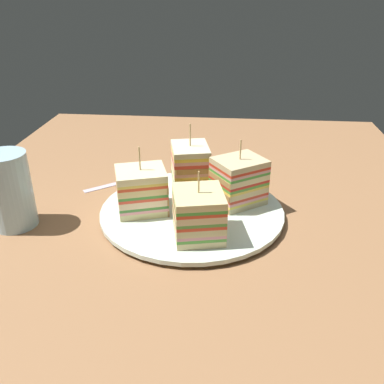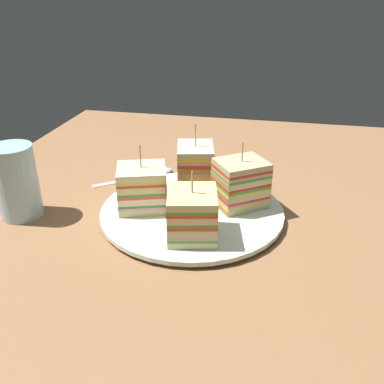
# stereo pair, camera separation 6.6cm
# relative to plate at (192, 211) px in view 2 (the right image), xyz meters

# --- Properties ---
(ground_plane) EXTENTS (1.12, 0.88, 0.02)m
(ground_plane) POSITION_rel_plate_xyz_m (0.00, 0.00, -0.02)
(ground_plane) COLOR #936642
(plate) EXTENTS (0.30, 0.30, 0.01)m
(plate) POSITION_rel_plate_xyz_m (0.00, 0.00, 0.00)
(plate) COLOR white
(plate) RESTS_ON ground_plane
(sandwich_wedge_0) EXTENTS (0.10, 0.10, 0.11)m
(sandwich_wedge_0) POSITION_rel_plate_xyz_m (-0.03, 0.07, 0.04)
(sandwich_wedge_0) COLOR beige
(sandwich_wedge_0) RESTS_ON plate
(sandwich_wedge_1) EXTENTS (0.09, 0.08, 0.12)m
(sandwich_wedge_1) POSITION_rel_plate_xyz_m (-0.08, -0.01, 0.04)
(sandwich_wedge_1) COLOR #D3B685
(sandwich_wedge_1) RESTS_ON plate
(sandwich_wedge_2) EXTENTS (0.09, 0.09, 0.11)m
(sandwich_wedge_2) POSITION_rel_plate_xyz_m (0.01, -0.08, 0.04)
(sandwich_wedge_2) COLOR #D2C48B
(sandwich_wedge_2) RESTS_ON plate
(sandwich_wedge_3) EXTENTS (0.09, 0.08, 0.10)m
(sandwich_wedge_3) POSITION_rel_plate_xyz_m (0.08, 0.02, 0.04)
(sandwich_wedge_3) COLOR beige
(sandwich_wedge_3) RESTS_ON plate
(chip_pile) EXTENTS (0.07, 0.07, 0.03)m
(chip_pile) POSITION_rel_plate_xyz_m (0.00, 0.00, 0.02)
(chip_pile) COLOR #DBC064
(chip_pile) RESTS_ON plate
(spoon) EXTENTS (0.11, 0.14, 0.01)m
(spoon) POSITION_rel_plate_xyz_m (-0.14, -0.11, -0.00)
(spoon) COLOR silver
(spoon) RESTS_ON ground_plane
(drinking_glass) EXTENTS (0.07, 0.07, 0.12)m
(drinking_glass) POSITION_rel_plate_xyz_m (0.05, -0.27, 0.04)
(drinking_glass) COLOR #ABD1E4
(drinking_glass) RESTS_ON ground_plane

